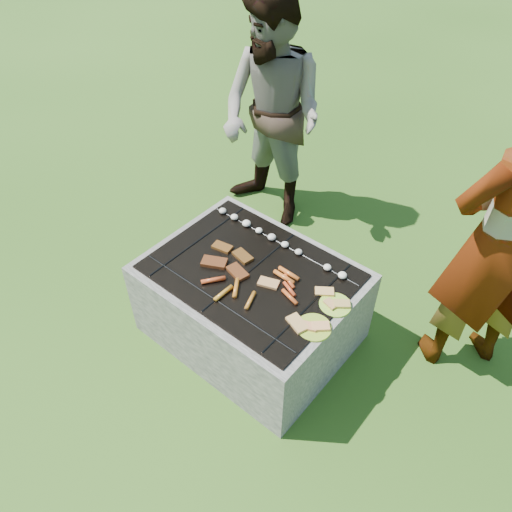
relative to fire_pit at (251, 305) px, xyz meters
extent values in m
plane|color=#254B12|center=(0.00, 0.00, -0.28)|extent=(60.00, 60.00, 0.00)
cube|color=#AAA196|center=(0.00, 0.41, 0.02)|extent=(1.30, 0.18, 0.60)
cube|color=#A39B90|center=(0.00, -0.41, 0.02)|extent=(1.30, 0.18, 0.60)
cube|color=#9F968D|center=(-0.56, 0.00, 0.02)|extent=(0.18, 0.64, 0.60)
cube|color=#A59F92|center=(0.56, 0.00, 0.02)|extent=(0.18, 0.64, 0.60)
cube|color=black|center=(0.00, 0.00, -0.04)|extent=(0.94, 0.64, 0.48)
sphere|color=#FF5914|center=(0.00, 0.00, 0.18)|extent=(0.10, 0.10, 0.10)
cube|color=black|center=(0.00, 0.00, 0.32)|extent=(1.20, 0.90, 0.01)
cylinder|color=black|center=(-0.45, 0.00, 0.33)|extent=(0.01, 0.88, 0.01)
cylinder|color=black|center=(0.00, 0.00, 0.33)|extent=(0.01, 0.88, 0.01)
cylinder|color=black|center=(0.45, 0.00, 0.33)|extent=(0.01, 0.88, 0.01)
cylinder|color=black|center=(0.00, -0.32, 0.33)|extent=(1.18, 0.01, 0.01)
cylinder|color=black|center=(0.00, 0.32, 0.33)|extent=(1.18, 0.01, 0.01)
ellipsoid|color=beige|center=(-0.53, 0.31, 0.35)|extent=(0.05, 0.05, 0.04)
ellipsoid|color=beige|center=(-0.42, 0.31, 0.35)|extent=(0.05, 0.05, 0.04)
ellipsoid|color=white|center=(-0.31, 0.31, 0.35)|extent=(0.06, 0.06, 0.04)
ellipsoid|color=white|center=(-0.20, 0.31, 0.35)|extent=(0.05, 0.05, 0.03)
ellipsoid|color=beige|center=(-0.08, 0.31, 0.35)|extent=(0.06, 0.06, 0.04)
ellipsoid|color=beige|center=(0.03, 0.31, 0.35)|extent=(0.05, 0.05, 0.04)
ellipsoid|color=beige|center=(0.14, 0.31, 0.35)|extent=(0.05, 0.05, 0.03)
ellipsoid|color=beige|center=(0.36, 0.31, 0.35)|extent=(0.05, 0.05, 0.04)
ellipsoid|color=white|center=(0.47, 0.31, 0.35)|extent=(0.06, 0.06, 0.04)
cube|color=#9F581C|center=(-0.28, 0.04, 0.34)|extent=(0.14, 0.09, 0.02)
cube|color=brown|center=(-0.12, 0.06, 0.34)|extent=(0.15, 0.10, 0.02)
cube|color=#8F3D1A|center=(-0.22, -0.10, 0.34)|extent=(0.18, 0.15, 0.02)
cube|color=brown|center=(-0.05, -0.07, 0.34)|extent=(0.16, 0.11, 0.02)
cylinder|color=orange|center=(0.21, 0.12, 0.34)|extent=(0.15, 0.03, 0.03)
cylinder|color=#DD5424|center=(0.25, 0.07, 0.34)|extent=(0.12, 0.07, 0.02)
cylinder|color=#E83F26|center=(0.29, 0.02, 0.34)|extent=(0.12, 0.07, 0.02)
cylinder|color=red|center=(0.33, -0.03, 0.34)|extent=(0.14, 0.06, 0.02)
cylinder|color=#BA5F1E|center=(0.04, -0.18, 0.34)|extent=(0.11, 0.14, 0.03)
cylinder|color=orange|center=(0.17, -0.20, 0.34)|extent=(0.07, 0.14, 0.03)
cylinder|color=red|center=(-0.11, -0.22, 0.34)|extent=(0.11, 0.14, 0.03)
cylinder|color=#F8A228|center=(0.01, -0.26, 0.34)|extent=(0.03, 0.15, 0.03)
cylinder|color=orange|center=(0.20, 0.08, 0.34)|extent=(0.15, 0.03, 0.03)
cube|color=tan|center=(0.16, -0.02, 0.34)|extent=(0.14, 0.11, 0.02)
cube|color=tan|center=(0.48, -0.16, 0.34)|extent=(0.15, 0.11, 0.02)
cube|color=tan|center=(0.46, 0.14, 0.34)|extent=(0.13, 0.12, 0.01)
cylinder|color=yellow|center=(0.56, 0.10, 0.32)|extent=(0.24, 0.24, 0.01)
cube|color=tan|center=(0.54, 0.08, 0.34)|extent=(0.09, 0.07, 0.01)
cube|color=tan|center=(0.59, 0.12, 0.34)|extent=(0.11, 0.11, 0.02)
cylinder|color=gold|center=(0.56, -0.11, 0.32)|extent=(0.25, 0.25, 0.01)
cube|color=tan|center=(0.54, -0.13, 0.34)|extent=(0.10, 0.09, 0.02)
cube|color=#E6B175|center=(0.59, -0.09, 0.34)|extent=(0.12, 0.11, 0.02)
imported|color=gray|center=(1.17, 0.76, 0.71)|extent=(0.84, 0.85, 1.98)
imported|color=#A39188|center=(-0.76, 1.15, 0.66)|extent=(0.99, 0.81, 1.89)
camera|label=1|loc=(1.44, -1.67, 2.53)|focal=35.00mm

